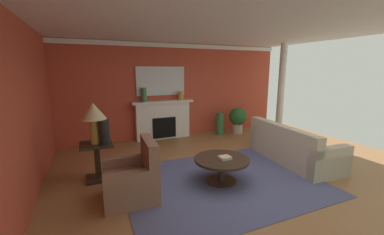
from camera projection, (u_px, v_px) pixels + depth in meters
ground_plane at (235, 179)px, 4.53m from camera, size 8.74×8.74×0.00m
wall_fireplace at (174, 91)px, 7.33m from camera, size 7.18×0.12×2.79m
wall_window at (14, 118)px, 3.21m from camera, size 0.12×7.33×2.79m
ceiling_panel at (231, 24)px, 4.25m from camera, size 7.18×7.33×0.06m
crown_moulding at (174, 46)px, 7.00m from camera, size 7.18×0.08×0.12m
area_rug at (221, 181)px, 4.43m from camera, size 3.46×2.73×0.01m
fireplace at (163, 121)px, 7.14m from camera, size 1.80×0.35×1.13m
mantel_mirror at (161, 81)px, 7.02m from camera, size 1.44×0.04×0.83m
sofa at (292, 148)px, 5.36m from camera, size 1.07×2.17×0.85m
armchair_near_window at (133, 181)px, 3.80m from camera, size 0.84×0.84×0.95m
coffee_table at (222, 164)px, 4.37m from camera, size 1.00×1.00×0.45m
side_table at (97, 159)px, 4.47m from camera, size 0.56×0.56×0.70m
table_lamp at (94, 115)px, 4.30m from camera, size 0.44×0.44×0.75m
vase_mantel_left at (144, 95)px, 6.73m from camera, size 0.16×0.16×0.39m
vase_mantel_right at (181, 96)px, 7.17m from camera, size 0.17×0.17×0.26m
vase_on_side_table at (104, 132)px, 4.31m from camera, size 0.19×0.19×0.45m
vase_tall_corner at (220, 124)px, 7.61m from camera, size 0.24×0.24×0.69m
book_red_cover at (225, 158)px, 4.31m from camera, size 0.21×0.18×0.05m
potted_plant at (238, 118)px, 7.73m from camera, size 0.56×0.56×0.83m
column_white at (281, 91)px, 7.25m from camera, size 0.20×0.20×2.79m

